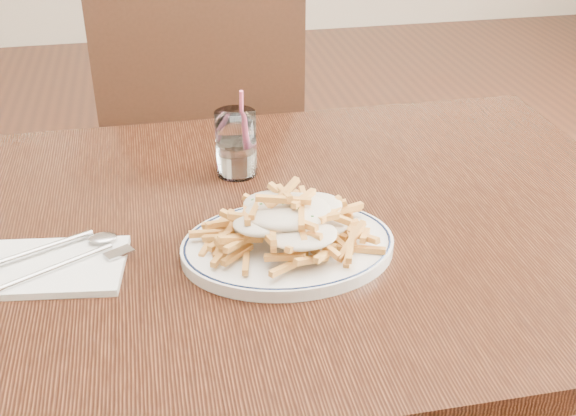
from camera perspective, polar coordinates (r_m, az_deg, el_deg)
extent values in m
cube|color=black|center=(1.06, -2.02, -2.04)|extent=(1.20, 0.80, 0.04)
cylinder|color=black|center=(1.70, 14.78, -4.64)|extent=(0.05, 0.05, 0.71)
cube|color=black|center=(1.90, -6.51, 3.84)|extent=(0.48, 0.48, 0.04)
cube|color=black|center=(1.61, -6.87, 9.29)|extent=(0.45, 0.08, 0.49)
cylinder|color=black|center=(2.19, -1.23, 0.66)|extent=(0.04, 0.04, 0.44)
cylinder|color=black|center=(2.19, -11.33, 0.04)|extent=(0.04, 0.04, 0.44)
cylinder|color=black|center=(1.87, 0.03, -5.10)|extent=(0.04, 0.04, 0.44)
cylinder|color=black|center=(1.87, -11.90, -5.83)|extent=(0.04, 0.04, 0.44)
torus|color=#0E1732|center=(0.97, 0.00, -2.83)|extent=(0.33, 0.33, 0.01)
ellipsoid|color=white|center=(0.95, 0.00, -0.10)|extent=(0.20, 0.18, 0.03)
cube|color=white|center=(1.00, -18.42, -4.45)|extent=(0.21, 0.15, 0.01)
cylinder|color=white|center=(1.17, -4.13, 5.11)|extent=(0.07, 0.07, 0.11)
cylinder|color=white|center=(1.18, -4.08, 3.97)|extent=(0.06, 0.06, 0.05)
cylinder|color=#F55D88|center=(1.17, -3.69, 6.26)|extent=(0.01, 0.04, 0.14)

